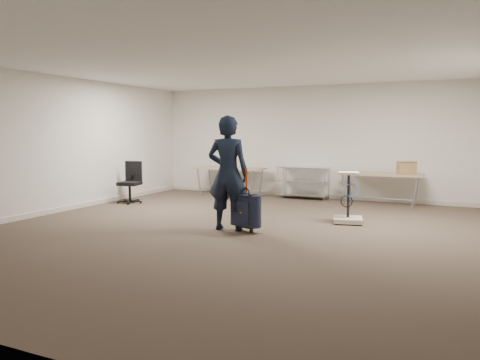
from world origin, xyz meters
The scene contains 10 objects.
ground centered at (0.00, 0.00, 0.00)m, with size 9.00×9.00×0.00m, color #443929.
room_shell centered at (0.00, 1.38, 0.05)m, with size 8.00×9.00×9.00m.
folding_table_left centered at (-1.90, 3.95, 0.68)m, with size 1.80×0.75×0.73m.
folding_table_right centered at (1.90, 3.95, 0.68)m, with size 1.80×0.75×0.73m.
wire_shelf centered at (0.00, 4.20, 0.44)m, with size 1.22×0.47×0.80m.
person centered at (-0.04, 0.11, 0.97)m, with size 0.71×0.46×1.94m, color black.
suitcase centered at (0.29, 0.10, 0.36)m, with size 0.43×0.32×1.06m.
office_chair centered at (-3.46, 1.85, 0.29)m, with size 0.59×0.59×0.97m.
equipment_cart centered at (1.68, 1.57, 0.25)m, with size 0.61×0.61×0.94m.
cardboard_box centered at (2.44, 3.92, 0.87)m, with size 0.37×0.28×0.28m, color #966546.
Camera 1 is at (3.45, -6.90, 1.68)m, focal length 35.00 mm.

